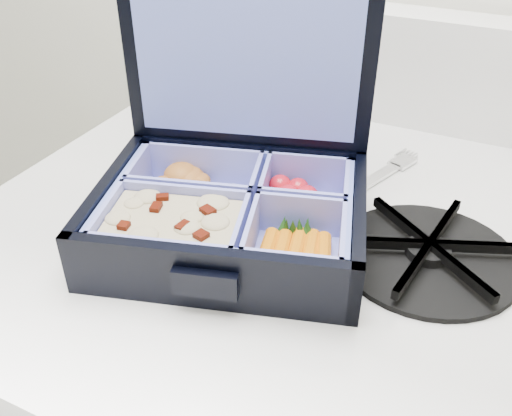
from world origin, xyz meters
The scene contains 4 objects.
bento_box centered at (0.67, 1.59, 0.98)m, with size 0.26×0.20×0.06m, color black, non-canonical shape.
burner_grate centered at (0.85, 1.64, 0.96)m, with size 0.17×0.17×0.02m, color black.
burner_grate_rear centered at (0.51, 1.83, 0.96)m, with size 0.19×0.19×0.02m, color black.
fork centered at (0.75, 1.73, 0.95)m, with size 0.03×0.20×0.01m, color silver, non-canonical shape.
Camera 1 is at (0.89, 1.19, 1.29)m, focal length 40.00 mm.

